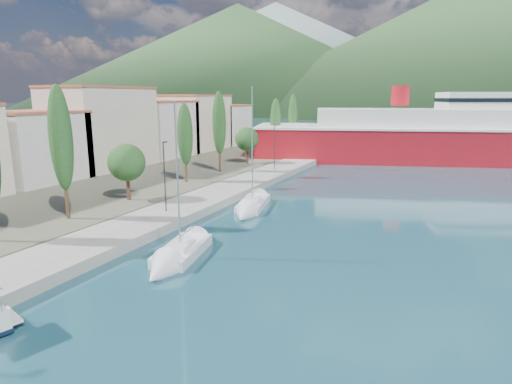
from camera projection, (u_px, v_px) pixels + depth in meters
The scene contains 9 objects.
ground at pixel (407, 133), 126.88m from camera, with size 1400.00×1400.00×0.00m, color #1D4956.
quay at pixel (228, 191), 47.36m from camera, with size 5.00×88.00×0.80m, color gray.
land_strip at pixel (59, 159), 71.91m from camera, with size 70.00×148.00×0.70m, color #565644.
town_buildings at pixel (130, 130), 65.38m from camera, with size 9.20×69.20×11.30m.
tree_row at pixel (205, 135), 53.39m from camera, with size 3.58×61.42×10.86m.
lamp_posts at pixel (168, 173), 37.06m from camera, with size 0.15×48.10×6.06m.
sailboat_near at pixel (171, 261), 27.21m from camera, with size 3.92×8.10×11.19m.
sailboat_mid at pixel (249, 209), 39.78m from camera, with size 4.21×8.90×12.40m.
ferry at pixel (455, 138), 70.91m from camera, with size 66.54×32.66×12.99m.
Camera 1 is at (13.36, -14.62, 10.52)m, focal length 30.00 mm.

